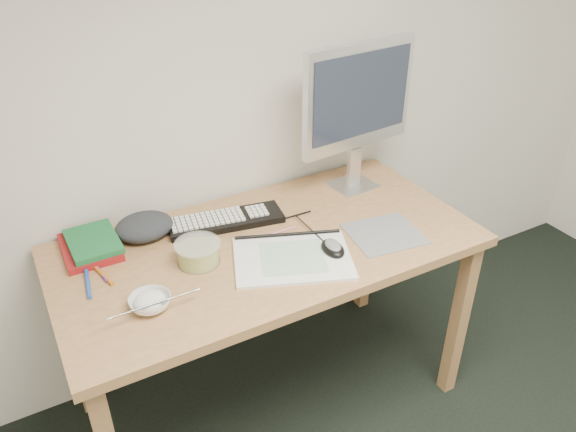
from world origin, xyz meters
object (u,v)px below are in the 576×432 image
keyboard (226,221)px  sketchpad (293,258)px  monitor (358,101)px  desk (268,262)px  rice_bowl (150,303)px

keyboard → sketchpad: bearing=-62.3°
keyboard → monitor: monitor is taller
desk → sketchpad: sketchpad is taller
desk → rice_bowl: (-0.44, -0.14, 0.10)m
keyboard → rice_bowl: size_ratio=3.38×
desk → rice_bowl: rice_bowl is taller
desk → monitor: bearing=22.1°
desk → keyboard: (-0.08, 0.18, 0.09)m
sketchpad → keyboard: (-0.10, 0.30, 0.01)m
desk → keyboard: size_ratio=3.50×
sketchpad → rice_bowl: size_ratio=3.12×
keyboard → rice_bowl: 0.48m
rice_bowl → keyboard: bearing=40.4°
desk → monitor: (0.47, 0.19, 0.43)m
desk → monitor: size_ratio=2.50×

